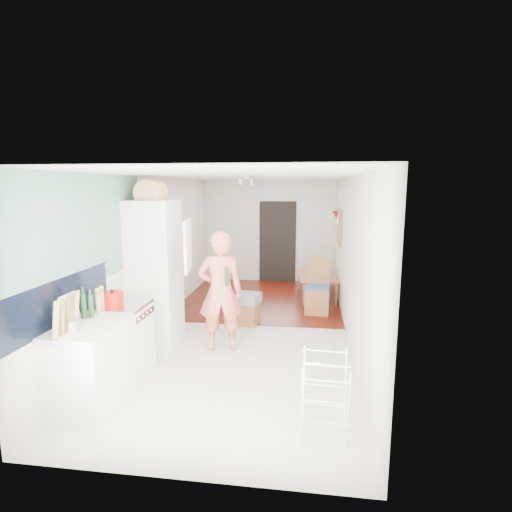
% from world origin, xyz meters
% --- Properties ---
extents(room_shell, '(3.20, 7.00, 2.50)m').
position_xyz_m(room_shell, '(0.00, 0.00, 1.25)').
color(room_shell, beige).
rests_on(room_shell, ground).
extents(floor, '(3.20, 7.00, 0.01)m').
position_xyz_m(floor, '(0.00, 0.00, 0.00)').
color(floor, beige).
rests_on(floor, ground).
extents(wood_floor_overlay, '(3.20, 3.30, 0.01)m').
position_xyz_m(wood_floor_overlay, '(0.00, 1.85, 0.01)').
color(wood_floor_overlay, '#58180A').
rests_on(wood_floor_overlay, room_shell).
extents(sage_wall_panel, '(0.02, 3.00, 1.30)m').
position_xyz_m(sage_wall_panel, '(-1.59, -2.00, 1.85)').
color(sage_wall_panel, gray).
rests_on(sage_wall_panel, room_shell).
extents(tile_splashback, '(0.02, 1.90, 0.50)m').
position_xyz_m(tile_splashback, '(-1.59, -2.55, 1.15)').
color(tile_splashback, black).
rests_on(tile_splashback, room_shell).
extents(doorway_recess, '(0.90, 0.04, 2.00)m').
position_xyz_m(doorway_recess, '(0.20, 3.48, 1.00)').
color(doorway_recess, black).
rests_on(doorway_recess, room_shell).
extents(base_cabinet, '(0.60, 0.90, 0.86)m').
position_xyz_m(base_cabinet, '(-1.30, -2.55, 0.43)').
color(base_cabinet, white).
rests_on(base_cabinet, room_shell).
extents(worktop, '(0.62, 0.92, 0.06)m').
position_xyz_m(worktop, '(-1.30, -2.55, 0.89)').
color(worktop, beige).
rests_on(worktop, room_shell).
extents(range_cooker, '(0.60, 0.60, 0.88)m').
position_xyz_m(range_cooker, '(-1.30, -1.80, 0.44)').
color(range_cooker, white).
rests_on(range_cooker, room_shell).
extents(cooker_top, '(0.60, 0.60, 0.04)m').
position_xyz_m(cooker_top, '(-1.30, -1.80, 0.90)').
color(cooker_top, '#B2B2B4').
rests_on(cooker_top, room_shell).
extents(fridge_housing, '(0.66, 0.66, 2.15)m').
position_xyz_m(fridge_housing, '(-1.27, -0.78, 1.07)').
color(fridge_housing, white).
rests_on(fridge_housing, room_shell).
extents(fridge_door, '(0.14, 0.56, 0.70)m').
position_xyz_m(fridge_door, '(-0.66, -1.08, 1.55)').
color(fridge_door, white).
rests_on(fridge_door, room_shell).
extents(fridge_interior, '(0.02, 0.52, 0.66)m').
position_xyz_m(fridge_interior, '(-0.96, -0.78, 1.55)').
color(fridge_interior, white).
rests_on(fridge_interior, room_shell).
extents(pinboard, '(0.03, 0.90, 0.70)m').
position_xyz_m(pinboard, '(1.58, 1.90, 1.55)').
color(pinboard, tan).
rests_on(pinboard, room_shell).
extents(pinboard_frame, '(0.00, 0.94, 0.74)m').
position_xyz_m(pinboard_frame, '(1.57, 1.90, 1.55)').
color(pinboard_frame, brown).
rests_on(pinboard_frame, room_shell).
extents(wall_sconce, '(0.18, 0.18, 0.16)m').
position_xyz_m(wall_sconce, '(1.54, 2.55, 1.75)').
color(wall_sconce, maroon).
rests_on(wall_sconce, room_shell).
extents(person, '(0.84, 0.66, 2.05)m').
position_xyz_m(person, '(-0.27, -0.87, 1.02)').
color(person, '#F07058').
rests_on(person, floor).
extents(dining_table, '(0.78, 1.25, 0.42)m').
position_xyz_m(dining_table, '(1.18, 2.14, 0.21)').
color(dining_table, brown).
rests_on(dining_table, floor).
extents(dining_chair, '(0.47, 0.47, 1.03)m').
position_xyz_m(dining_chair, '(1.15, 1.02, 0.52)').
color(dining_chair, brown).
rests_on(dining_chair, floor).
extents(stool, '(0.36, 0.36, 0.38)m').
position_xyz_m(stool, '(-0.02, 0.22, 0.19)').
color(stool, brown).
rests_on(stool, floor).
extents(grey_drape, '(0.45, 0.45, 0.17)m').
position_xyz_m(grey_drape, '(-0.03, 0.23, 0.47)').
color(grey_drape, gray).
rests_on(grey_drape, stool).
extents(drying_rack, '(0.45, 0.41, 0.82)m').
position_xyz_m(drying_rack, '(1.15, -2.79, 0.41)').
color(drying_rack, white).
rests_on(drying_rack, floor).
extents(bread_bin, '(0.47, 0.45, 0.21)m').
position_xyz_m(bread_bin, '(-1.25, -0.81, 2.25)').
color(bread_bin, tan).
rests_on(bread_bin, fridge_housing).
extents(red_casserole, '(0.32, 0.32, 0.16)m').
position_xyz_m(red_casserole, '(-1.38, -1.86, 1.00)').
color(red_casserole, red).
rests_on(red_casserole, cooker_top).
extents(steel_pan, '(0.24, 0.24, 0.11)m').
position_xyz_m(steel_pan, '(-1.40, -2.71, 0.97)').
color(steel_pan, '#B2B2B4').
rests_on(steel_pan, worktop).
extents(held_bottle, '(0.06, 0.06, 0.26)m').
position_xyz_m(held_bottle, '(-0.14, -1.00, 1.12)').
color(held_bottle, '#183D1B').
rests_on(held_bottle, person).
extents(bottle_a, '(0.07, 0.07, 0.28)m').
position_xyz_m(bottle_a, '(-1.44, -2.37, 1.06)').
color(bottle_a, '#183D1B').
rests_on(bottle_a, worktop).
extents(bottle_b, '(0.07, 0.07, 0.26)m').
position_xyz_m(bottle_b, '(-1.38, -2.33, 1.05)').
color(bottle_b, '#183D1B').
rests_on(bottle_b, worktop).
extents(bottle_c, '(0.10, 0.10, 0.22)m').
position_xyz_m(bottle_c, '(-1.43, -2.57, 1.03)').
color(bottle_c, silver).
rests_on(bottle_c, worktop).
extents(pepper_mill_front, '(0.07, 0.07, 0.22)m').
position_xyz_m(pepper_mill_front, '(-1.40, -2.14, 1.03)').
color(pepper_mill_front, tan).
rests_on(pepper_mill_front, worktop).
extents(pepper_mill_back, '(0.07, 0.07, 0.22)m').
position_xyz_m(pepper_mill_back, '(-1.43, -2.02, 1.03)').
color(pepper_mill_back, tan).
rests_on(pepper_mill_back, worktop).
extents(chopping_boards, '(0.12, 0.30, 0.41)m').
position_xyz_m(chopping_boards, '(-1.33, -2.85, 1.12)').
color(chopping_boards, tan).
rests_on(chopping_boards, worktop).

